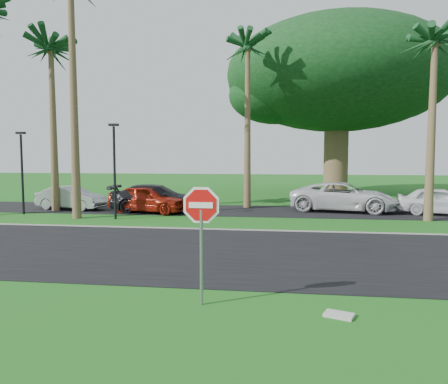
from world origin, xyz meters
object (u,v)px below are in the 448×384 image
car_red (148,199)px  car_minivan (343,197)px  car_silver (71,198)px  car_pickup (440,201)px  stop_sign_near (201,221)px  car_dark (157,198)px

car_red → car_minivan: bearing=-67.6°
car_silver → car_pickup: size_ratio=0.95×
stop_sign_near → car_red: size_ratio=0.60×
car_pickup → car_dark: bearing=105.4°
car_dark → car_minivan: car_minivan is taller
car_minivan → car_pickup: 4.86m
car_dark → stop_sign_near: bearing=-165.4°
stop_sign_near → car_pickup: bearing=57.4°
car_minivan → car_pickup: (4.80, -0.76, -0.09)m
stop_sign_near → car_pickup: size_ratio=0.62×
car_red → car_dark: car_red is taller
car_pickup → stop_sign_near: bearing=159.7°
stop_sign_near → car_red: (-5.62, 13.97, -1.03)m
car_silver → car_red: bearing=-88.8°
stop_sign_near → car_silver: bearing=125.4°
car_red → car_pickup: car_red is taller
stop_sign_near → car_red: bearing=111.9°
car_silver → car_minivan: size_ratio=0.69×
stop_sign_near → car_silver: 18.02m
car_silver → car_red: 4.85m
car_silver → car_red: size_ratio=0.92×
stop_sign_near → car_dark: size_ratio=0.51×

